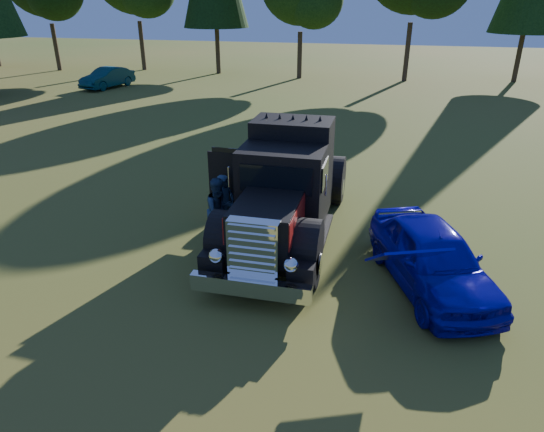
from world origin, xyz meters
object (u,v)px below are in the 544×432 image
(diamond_t_truck, at_px, (285,194))
(hotrod_coupe, at_px, (432,257))
(spectator_far, at_px, (219,211))
(spectator_near, at_px, (226,206))
(distant_teal_car, at_px, (107,78))

(diamond_t_truck, distance_m, hotrod_coupe, 3.94)
(spectator_far, bearing_deg, hotrod_coupe, -68.12)
(diamond_t_truck, relative_size, spectator_near, 4.19)
(spectator_near, distance_m, spectator_far, 0.41)
(diamond_t_truck, xyz_separation_m, hotrod_coupe, (3.60, -1.51, -0.56))
(spectator_near, bearing_deg, distant_teal_car, 53.01)
(hotrod_coupe, bearing_deg, diamond_t_truck, 157.18)
(spectator_near, height_order, spectator_far, spectator_far)
(diamond_t_truck, xyz_separation_m, distant_teal_car, (-16.89, 19.81, -0.60))
(hotrod_coupe, bearing_deg, distant_teal_car, 133.85)
(spectator_far, height_order, distant_teal_car, spectator_far)
(spectator_near, xyz_separation_m, distant_teal_car, (-15.33, 19.96, -0.17))
(hotrod_coupe, bearing_deg, spectator_far, 169.49)
(spectator_near, bearing_deg, diamond_t_truck, -69.16)
(diamond_t_truck, distance_m, spectator_far, 1.73)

